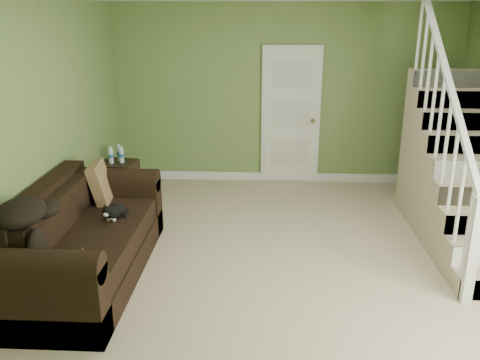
# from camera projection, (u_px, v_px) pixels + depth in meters

# --- Properties ---
(floor) EXTENTS (5.00, 5.50, 0.01)m
(floor) POSITION_uv_depth(u_px,v_px,m) (289.00, 264.00, 5.23)
(floor) COLOR tan
(floor) RESTS_ON ground
(wall_back) EXTENTS (5.00, 0.04, 2.60)m
(wall_back) POSITION_uv_depth(u_px,v_px,m) (284.00, 95.00, 7.42)
(wall_back) COLOR #6C8A4A
(wall_back) RESTS_ON floor
(wall_front) EXTENTS (5.00, 0.04, 2.60)m
(wall_front) POSITION_uv_depth(u_px,v_px,m) (323.00, 298.00, 2.21)
(wall_front) COLOR #6C8A4A
(wall_front) RESTS_ON floor
(wall_left) EXTENTS (0.04, 5.50, 2.60)m
(wall_left) POSITION_uv_depth(u_px,v_px,m) (36.00, 139.00, 4.94)
(wall_left) COLOR #6C8A4A
(wall_left) RESTS_ON floor
(baseboard_back) EXTENTS (5.00, 0.04, 0.12)m
(baseboard_back) POSITION_uv_depth(u_px,v_px,m) (282.00, 177.00, 7.78)
(baseboard_back) COLOR white
(baseboard_back) RESTS_ON floor
(baseboard_left) EXTENTS (0.04, 5.50, 0.12)m
(baseboard_left) POSITION_uv_depth(u_px,v_px,m) (54.00, 253.00, 5.33)
(baseboard_left) COLOR white
(baseboard_left) RESTS_ON floor
(door) EXTENTS (0.86, 0.12, 2.02)m
(door) POSITION_uv_depth(u_px,v_px,m) (291.00, 116.00, 7.46)
(door) COLOR white
(door) RESTS_ON floor
(staircase) EXTENTS (1.00, 2.51, 2.82)m
(staircase) POSITION_uv_depth(u_px,v_px,m) (461.00, 179.00, 5.84)
(staircase) COLOR tan
(staircase) RESTS_ON floor
(sofa) EXTENTS (1.00, 2.32, 0.92)m
(sofa) POSITION_uv_depth(u_px,v_px,m) (82.00, 243.00, 4.90)
(sofa) COLOR black
(sofa) RESTS_ON floor
(side_table) EXTENTS (0.51, 0.51, 0.76)m
(side_table) POSITION_uv_depth(u_px,v_px,m) (119.00, 180.00, 6.95)
(side_table) COLOR black
(side_table) RESTS_ON floor
(cat) EXTENTS (0.20, 0.42, 0.20)m
(cat) POSITION_uv_depth(u_px,v_px,m) (114.00, 211.00, 5.08)
(cat) COLOR black
(cat) RESTS_ON sofa
(banana) EXTENTS (0.17, 0.21, 0.06)m
(banana) POSITION_uv_depth(u_px,v_px,m) (72.00, 255.00, 4.28)
(banana) COLOR yellow
(banana) RESTS_ON sofa
(throw_pillow) EXTENTS (0.27, 0.47, 0.46)m
(throw_pillow) POSITION_uv_depth(u_px,v_px,m) (100.00, 183.00, 5.54)
(throw_pillow) COLOR #533721
(throw_pillow) RESTS_ON sofa
(throw_blanket) EXTENTS (0.50, 0.59, 0.21)m
(throw_blanket) POSITION_uv_depth(u_px,v_px,m) (20.00, 213.00, 4.06)
(throw_blanket) COLOR black
(throw_blanket) RESTS_ON sofa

